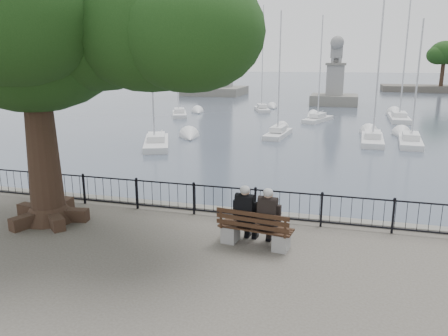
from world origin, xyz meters
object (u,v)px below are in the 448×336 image
(lion_monument, at_px, (335,88))
(person_left, at_px, (247,216))
(bench, at_px, (255,233))
(person_right, at_px, (269,219))
(tree, at_px, (58,20))
(lighthouse, at_px, (215,19))

(lion_monument, bearing_deg, person_left, -91.03)
(bench, distance_m, person_right, 0.54)
(bench, bearing_deg, lion_monument, 89.28)
(tree, relative_size, lighthouse, 0.37)
(tree, distance_m, lighthouse, 62.83)
(bench, xyz_separation_m, person_right, (0.36, 0.07, 0.40))
(person_right, bearing_deg, lion_monument, 89.70)
(lighthouse, bearing_deg, tree, -77.37)
(lion_monument, bearing_deg, person_right, -90.30)
(tree, bearing_deg, person_right, -2.53)
(bench, relative_size, lion_monument, 0.23)
(person_left, bearing_deg, bench, -29.79)
(person_left, bearing_deg, person_right, -7.63)
(person_left, height_order, person_right, same)
(person_right, height_order, lighthouse, lighthouse)
(person_left, distance_m, lighthouse, 65.04)
(tree, bearing_deg, person_left, -1.94)
(bench, height_order, lighthouse, lighthouse)
(bench, height_order, tree, tree)
(person_left, xyz_separation_m, lighthouse, (-19.12, 61.26, 10.57))
(bench, bearing_deg, lighthouse, 107.52)
(lion_monument, bearing_deg, tree, -97.34)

